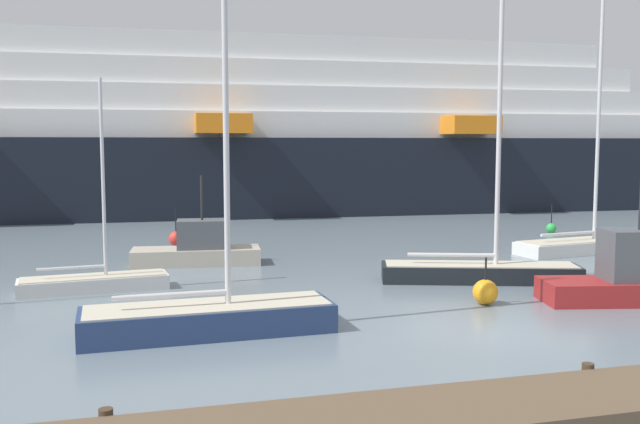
% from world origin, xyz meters
% --- Properties ---
extents(ground_plane, '(600.00, 600.00, 0.00)m').
position_xyz_m(ground_plane, '(0.00, 0.00, 0.00)').
color(ground_plane, slate).
extents(dock_pier, '(23.17, 2.34, 0.50)m').
position_xyz_m(dock_pier, '(0.00, -5.66, 0.21)').
color(dock_pier, brown).
rests_on(dock_pier, ground_plane).
extents(sailboat_1, '(7.06, 3.62, 13.36)m').
position_xyz_m(sailboat_1, '(3.15, 5.93, 0.65)').
color(sailboat_1, black).
rests_on(sailboat_1, ground_plane).
extents(sailboat_2, '(6.49, 2.05, 12.58)m').
position_xyz_m(sailboat_2, '(-6.91, 1.53, 0.58)').
color(sailboat_2, navy).
rests_on(sailboat_2, ground_plane).
extents(sailboat_3, '(4.89, 1.76, 7.04)m').
position_xyz_m(sailboat_3, '(-10.04, 7.81, 0.36)').
color(sailboat_3, white).
rests_on(sailboat_3, ground_plane).
extents(sailboat_4, '(6.91, 2.69, 11.34)m').
position_xyz_m(sailboat_4, '(10.93, 10.79, 0.52)').
color(sailboat_4, white).
rests_on(sailboat_4, ground_plane).
extents(fishing_boat_0, '(5.28, 2.28, 3.61)m').
position_xyz_m(fishing_boat_0, '(-6.20, 12.19, 0.65)').
color(fishing_boat_0, '#BCB29E').
rests_on(fishing_boat_0, ground_plane).
extents(fishing_boat_1, '(5.59, 2.90, 4.13)m').
position_xyz_m(fishing_boat_1, '(6.14, 1.79, 0.81)').
color(fishing_boat_1, maroon).
rests_on(fishing_boat_1, ground_plane).
extents(channel_buoy_0, '(0.55, 0.55, 1.58)m').
position_xyz_m(channel_buoy_0, '(13.41, 17.19, 0.29)').
color(channel_buoy_0, green).
rests_on(channel_buoy_0, ground_plane).
extents(channel_buoy_1, '(0.71, 0.71, 1.80)m').
position_xyz_m(channel_buoy_1, '(-6.75, 17.72, 0.36)').
color(channel_buoy_1, red).
rests_on(channel_buoy_1, ground_plane).
extents(channel_buoy_2, '(0.77, 0.77, 1.45)m').
position_xyz_m(channel_buoy_2, '(1.58, 2.66, 0.39)').
color(channel_buoy_2, orange).
rests_on(channel_buoy_2, ground_plane).
extents(cruise_ship, '(96.50, 17.93, 17.00)m').
position_xyz_m(cruise_ship, '(-11.37, 35.51, 5.45)').
color(cruise_ship, black).
rests_on(cruise_ship, ground_plane).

